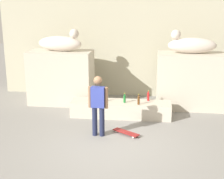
% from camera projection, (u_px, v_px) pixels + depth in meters
% --- Properties ---
extents(ground_plane, '(40.00, 40.00, 0.00)m').
position_uv_depth(ground_plane, '(111.00, 150.00, 7.87)').
color(ground_plane, gray).
extents(facade_wall, '(9.80, 0.60, 6.61)m').
position_uv_depth(facade_wall, '(128.00, 9.00, 11.97)').
color(facade_wall, '#B6B196').
rests_on(facade_wall, ground_plane).
extents(pedestal_left, '(2.22, 1.17, 1.89)m').
position_uv_depth(pedestal_left, '(61.00, 77.00, 11.40)').
color(pedestal_left, beige).
rests_on(pedestal_left, ground_plane).
extents(pedestal_right, '(2.22, 1.17, 1.89)m').
position_uv_depth(pedestal_right, '(190.00, 81.00, 10.88)').
color(pedestal_right, beige).
rests_on(pedestal_right, ground_plane).
extents(statue_reclining_left, '(1.67, 0.81, 0.78)m').
position_uv_depth(statue_reclining_left, '(61.00, 43.00, 11.06)').
color(statue_reclining_left, beige).
rests_on(statue_reclining_left, pedestal_left).
extents(statue_reclining_right, '(1.62, 0.61, 0.78)m').
position_uv_depth(statue_reclining_right, '(191.00, 45.00, 10.56)').
color(statue_reclining_right, beige).
rests_on(statue_reclining_right, pedestal_right).
extents(ledge_block, '(3.16, 0.75, 0.49)m').
position_uv_depth(ledge_block, '(121.00, 109.00, 10.17)').
color(ledge_block, beige).
rests_on(ledge_block, ground_plane).
extents(skater, '(0.54, 0.23, 1.67)m').
position_uv_depth(skater, '(98.00, 103.00, 8.51)').
color(skater, '#1E233F').
rests_on(skater, ground_plane).
extents(skateboard, '(0.78, 0.61, 0.08)m').
position_uv_depth(skateboard, '(126.00, 132.00, 8.79)').
color(skateboard, maroon).
rests_on(skateboard, ground_plane).
extents(bottle_clear, '(0.07, 0.07, 0.32)m').
position_uv_depth(bottle_clear, '(99.00, 98.00, 10.01)').
color(bottle_clear, silver).
rests_on(bottle_clear, ledge_block).
extents(bottle_red, '(0.07, 0.07, 0.33)m').
position_uv_depth(bottle_red, '(148.00, 96.00, 10.19)').
color(bottle_red, red).
rests_on(bottle_red, ledge_block).
extents(bottle_green, '(0.08, 0.08, 0.30)m').
position_uv_depth(bottle_green, '(125.00, 99.00, 9.99)').
color(bottle_green, '#1E722D').
rests_on(bottle_green, ledge_block).
extents(bottle_brown, '(0.07, 0.07, 0.33)m').
position_uv_depth(bottle_brown, '(139.00, 100.00, 9.80)').
color(bottle_brown, '#593314').
rests_on(bottle_brown, ledge_block).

